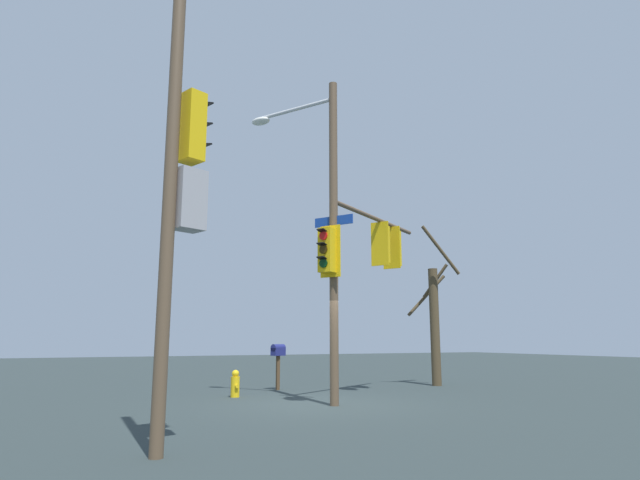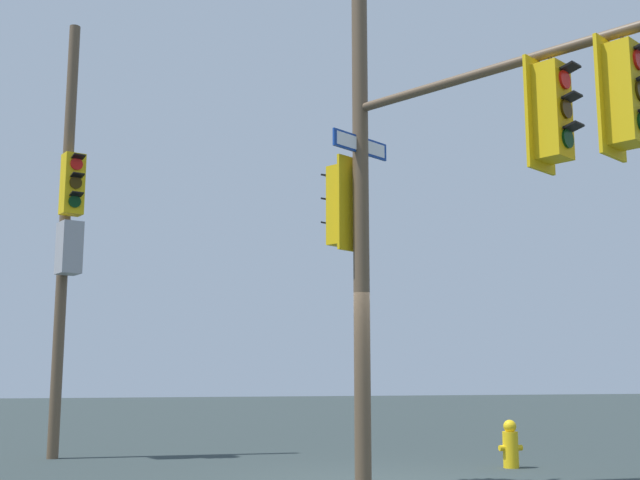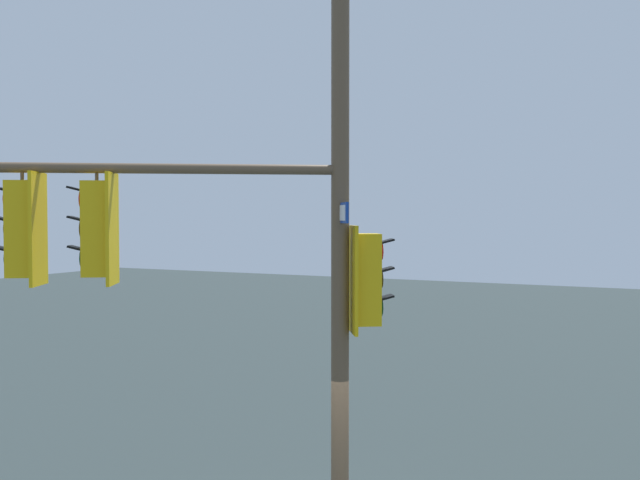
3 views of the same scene
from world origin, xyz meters
TOP-DOWN VIEW (x-y plane):
  - ground_plane at (0.00, 0.00)m, footprint 80.00×80.00m
  - main_signal_pole_assembly at (-0.32, 1.16)m, footprint 3.15×5.80m
  - secondary_pole_assembly at (4.44, -4.35)m, footprint 0.49×0.73m
  - fire_hydrant at (-2.49, -1.31)m, footprint 0.38×0.24m
  - mailbox at (-4.02, 0.53)m, footprint 0.39×0.50m
  - bare_tree_behind_pole at (-3.11, 6.01)m, footprint 1.77×1.75m

SIDE VIEW (x-z plane):
  - ground_plane at x=0.00m, z-range 0.00..0.00m
  - fire_hydrant at x=-2.49m, z-range -0.02..0.71m
  - mailbox at x=-4.02m, z-range 0.40..1.81m
  - bare_tree_behind_pole at x=-3.11m, z-range -0.44..4.99m
  - secondary_pole_assembly at x=4.44m, z-range 0.10..7.97m
  - main_signal_pole_assembly at x=-0.32m, z-range 0.31..8.58m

